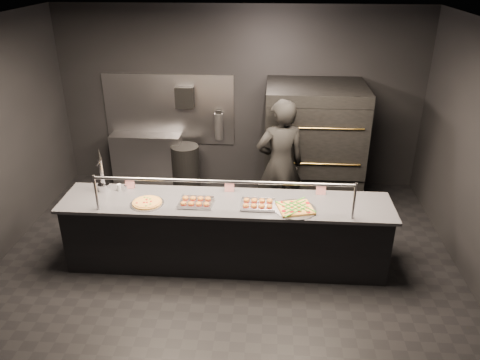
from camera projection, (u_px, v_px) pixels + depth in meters
The scene contains 15 objects.
room at pixel (223, 157), 5.56m from camera, with size 6.04×6.00×3.00m.
service_counter at pixel (226, 233), 5.97m from camera, with size 4.10×0.78×1.37m.
pizza_oven at pixel (313, 144), 7.38m from camera, with size 1.50×1.23×1.91m.
prep_shelf at pixel (148, 159), 8.16m from camera, with size 1.20×0.35×0.90m, color #99999E.
towel_dispenser at pixel (185, 97), 7.70m from camera, with size 0.30×0.20×0.35m, color black.
fire_extinguisher at pixel (219, 126), 7.88m from camera, with size 0.14×0.14×0.51m.
beer_tap at pixel (103, 179), 5.98m from camera, with size 0.15×0.21×0.58m.
round_pizza at pixel (147, 203), 5.70m from camera, with size 0.41×0.41×0.03m.
slider_tray_a at pixel (196, 202), 5.70m from camera, with size 0.44×0.34×0.07m.
slider_tray_b at pixel (258, 204), 5.65m from camera, with size 0.42×0.31×0.07m.
square_pizza at pixel (295, 208), 5.57m from camera, with size 0.51×0.51×0.05m.
condiment_jar at pixel (121, 188), 6.02m from camera, with size 0.13×0.05×0.09m.
tent_cards at pixel (226, 186), 5.99m from camera, with size 2.59×0.04×0.15m.
trash_bin at pixel (186, 168), 7.97m from camera, with size 0.47×0.47×0.78m, color black.
worker at pixel (280, 165), 6.67m from camera, with size 0.70×0.46×1.93m, color black.
Camera 1 is at (0.53, -5.05, 3.67)m, focal length 35.00 mm.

